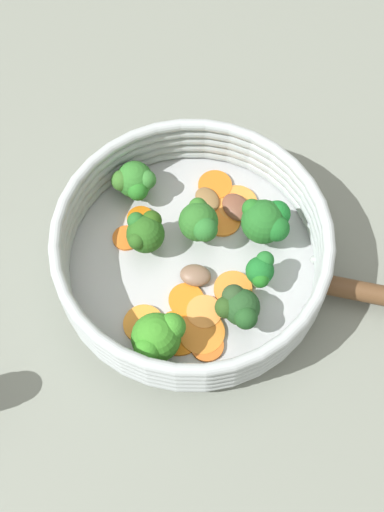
# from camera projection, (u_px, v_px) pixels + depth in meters

# --- Properties ---
(ground_plane) EXTENTS (4.00, 4.00, 0.00)m
(ground_plane) POSITION_uv_depth(u_px,v_px,m) (192.00, 267.00, 0.74)
(ground_plane) COLOR gray
(skillet) EXTENTS (0.26, 0.26, 0.01)m
(skillet) POSITION_uv_depth(u_px,v_px,m) (192.00, 265.00, 0.73)
(skillet) COLOR #B2B5B7
(skillet) RESTS_ON ground_plane
(skillet_rim_wall) EXTENTS (0.27, 0.27, 0.06)m
(skillet_rim_wall) POSITION_uv_depth(u_px,v_px,m) (192.00, 249.00, 0.70)
(skillet_rim_wall) COLOR #B0BABA
(skillet_rim_wall) RESTS_ON skillet
(skillet_rivet_left) EXTENTS (0.01, 0.01, 0.01)m
(skillet_rivet_left) POSITION_uv_depth(u_px,v_px,m) (307.00, 309.00, 0.70)
(skillet_rivet_left) COLOR #B2B2BA
(skillet_rivet_left) RESTS_ON skillet
(skillet_rivet_right) EXTENTS (0.01, 0.01, 0.01)m
(skillet_rivet_right) POSITION_uv_depth(u_px,v_px,m) (314.00, 260.00, 0.73)
(skillet_rivet_right) COLOR #B2B9B5
(skillet_rivet_right) RESTS_ON skillet
(carrot_slice_0) EXTENTS (0.05, 0.05, 0.01)m
(carrot_slice_0) POSITION_uv_depth(u_px,v_px,m) (204.00, 312.00, 0.70)
(carrot_slice_0) COLOR #F89341
(carrot_slice_0) RESTS_ON skillet
(carrot_slice_1) EXTENTS (0.05, 0.05, 0.00)m
(carrot_slice_1) POSITION_uv_depth(u_px,v_px,m) (233.00, 289.00, 0.71)
(carrot_slice_1) COLOR orange
(carrot_slice_1) RESTS_ON skillet
(carrot_slice_2) EXTENTS (0.04, 0.04, 0.00)m
(carrot_slice_2) POSITION_uv_depth(u_px,v_px,m) (144.00, 324.00, 0.70)
(carrot_slice_2) COLOR orange
(carrot_slice_2) RESTS_ON skillet
(carrot_slice_3) EXTENTS (0.06, 0.06, 0.00)m
(carrot_slice_3) POSITION_uv_depth(u_px,v_px,m) (179.00, 333.00, 0.69)
(carrot_slice_3) COLOR orange
(carrot_slice_3) RESTS_ON skillet
(carrot_slice_4) EXTENTS (0.05, 0.05, 0.00)m
(carrot_slice_4) POSITION_uv_depth(u_px,v_px,m) (222.00, 220.00, 0.75)
(carrot_slice_4) COLOR orange
(carrot_slice_4) RESTS_ON skillet
(carrot_slice_5) EXTENTS (0.04, 0.04, 0.01)m
(carrot_slice_5) POSITION_uv_depth(u_px,v_px,m) (141.00, 219.00, 0.75)
(carrot_slice_5) COLOR orange
(carrot_slice_5) RESTS_ON skillet
(carrot_slice_6) EXTENTS (0.05, 0.05, 0.00)m
(carrot_slice_6) POSITION_uv_depth(u_px,v_px,m) (237.00, 203.00, 0.76)
(carrot_slice_6) COLOR orange
(carrot_slice_6) RESTS_ON skillet
(carrot_slice_7) EXTENTS (0.04, 0.04, 0.00)m
(carrot_slice_7) POSITION_uv_depth(u_px,v_px,m) (207.00, 345.00, 0.69)
(carrot_slice_7) COLOR orange
(carrot_slice_7) RESTS_ON skillet
(carrot_slice_8) EXTENTS (0.05, 0.05, 0.00)m
(carrot_slice_8) POSITION_uv_depth(u_px,v_px,m) (202.00, 333.00, 0.69)
(carrot_slice_8) COLOR orange
(carrot_slice_8) RESTS_ON skillet
(carrot_slice_9) EXTENTS (0.04, 0.04, 0.00)m
(carrot_slice_9) POSITION_uv_depth(u_px,v_px,m) (186.00, 300.00, 0.71)
(carrot_slice_9) COLOR orange
(carrot_slice_9) RESTS_ON skillet
(carrot_slice_10) EXTENTS (0.04, 0.04, 0.00)m
(carrot_slice_10) POSITION_uv_depth(u_px,v_px,m) (126.00, 238.00, 0.74)
(carrot_slice_10) COLOR orange
(carrot_slice_10) RESTS_ON skillet
(carrot_slice_11) EXTENTS (0.05, 0.05, 0.00)m
(carrot_slice_11) POSITION_uv_depth(u_px,v_px,m) (215.00, 185.00, 0.77)
(carrot_slice_11) COLOR orange
(carrot_slice_11) RESTS_ON skillet
(broccoli_floret_0) EXTENTS (0.03, 0.03, 0.04)m
(broccoli_floret_0) POSITION_uv_depth(u_px,v_px,m) (261.00, 271.00, 0.69)
(broccoli_floret_0) COLOR #77A35F
(broccoli_floret_0) RESTS_ON skillet
(broccoli_floret_1) EXTENTS (0.04, 0.05, 0.04)m
(broccoli_floret_1) POSITION_uv_depth(u_px,v_px,m) (238.00, 308.00, 0.68)
(broccoli_floret_1) COLOR #5C8D45
(broccoli_floret_1) RESTS_ON skillet
(broccoli_floret_2) EXTENTS (0.05, 0.05, 0.05)m
(broccoli_floret_2) POSITION_uv_depth(u_px,v_px,m) (266.00, 221.00, 0.71)
(broccoli_floret_2) COLOR #89A364
(broccoli_floret_2) RESTS_ON skillet
(broccoli_floret_3) EXTENTS (0.04, 0.04, 0.05)m
(broccoli_floret_3) POSITION_uv_depth(u_px,v_px,m) (145.00, 232.00, 0.71)
(broccoli_floret_3) COLOR #5F8A43
(broccoli_floret_3) RESTS_ON skillet
(broccoli_floret_4) EXTENTS (0.06, 0.05, 0.05)m
(broccoli_floret_4) POSITION_uv_depth(u_px,v_px,m) (158.00, 337.00, 0.66)
(broccoli_floret_4) COLOR #7B9B4D
(broccoli_floret_4) RESTS_ON skillet
(broccoli_floret_5) EXTENTS (0.04, 0.05, 0.05)m
(broccoli_floret_5) POSITION_uv_depth(u_px,v_px,m) (199.00, 221.00, 0.71)
(broccoli_floret_5) COLOR #7BB26C
(broccoli_floret_5) RESTS_ON skillet
(broccoli_floret_6) EXTENTS (0.04, 0.04, 0.04)m
(broccoli_floret_6) POSITION_uv_depth(u_px,v_px,m) (135.00, 181.00, 0.74)
(broccoli_floret_6) COLOR #709B5B
(broccoli_floret_6) RESTS_ON skillet
(mushroom_piece_0) EXTENTS (0.03, 0.03, 0.01)m
(mushroom_piece_0) POSITION_uv_depth(u_px,v_px,m) (207.00, 199.00, 0.76)
(mushroom_piece_0) COLOR olive
(mushroom_piece_0) RESTS_ON skillet
(mushroom_piece_1) EXTENTS (0.04, 0.04, 0.01)m
(mushroom_piece_1) POSITION_uv_depth(u_px,v_px,m) (195.00, 275.00, 0.72)
(mushroom_piece_1) COLOR #82624C
(mushroom_piece_1) RESTS_ON skillet
(mushroom_piece_2) EXTENTS (0.03, 0.04, 0.01)m
(mushroom_piece_2) POSITION_uv_depth(u_px,v_px,m) (236.00, 207.00, 0.75)
(mushroom_piece_2) COLOR brown
(mushroom_piece_2) RESTS_ON skillet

